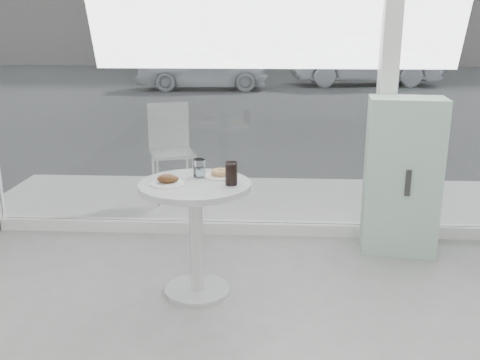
# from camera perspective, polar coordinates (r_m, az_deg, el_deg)

# --- Properties ---
(storefront) EXTENTS (5.00, 0.14, 3.00)m
(storefront) POSITION_cam_1_polar(r_m,az_deg,el_deg) (4.35, 4.75, 15.76)
(storefront) COLOR white
(storefront) RESTS_ON ground
(main_table) EXTENTS (0.72, 0.72, 0.77)m
(main_table) POSITION_cam_1_polar(r_m,az_deg,el_deg) (3.48, -4.76, -3.76)
(main_table) COLOR silver
(main_table) RESTS_ON ground
(patio_deck) EXTENTS (5.60, 1.60, 0.05)m
(patio_deck) POSITION_cam_1_polar(r_m,az_deg,el_deg) (5.42, 3.36, -2.33)
(patio_deck) COLOR silver
(patio_deck) RESTS_ON ground
(street) EXTENTS (40.00, 24.00, 0.00)m
(street) POSITION_cam_1_polar(r_m,az_deg,el_deg) (17.43, 3.33, 10.26)
(street) COLOR #3C3C3C
(street) RESTS_ON ground
(mint_cabinet) EXTENTS (0.60, 0.44, 1.22)m
(mint_cabinet) POSITION_cam_1_polar(r_m,az_deg,el_deg) (4.35, 16.87, 0.43)
(mint_cabinet) COLOR #9FCBB3
(mint_cabinet) RESTS_ON ground
(patio_chair) EXTENTS (0.52, 0.52, 0.95)m
(patio_chair) POSITION_cam_1_polar(r_m,az_deg,el_deg) (5.39, -7.36, 3.71)
(patio_chair) COLOR silver
(patio_chair) RESTS_ON patio_deck
(car_white) EXTENTS (3.81, 1.73, 1.27)m
(car_white) POSITION_cam_1_polar(r_m,az_deg,el_deg) (15.67, -3.96, 11.94)
(car_white) COLOR white
(car_white) RESTS_ON street
(car_silver) EXTENTS (4.51, 1.92, 1.45)m
(car_silver) POSITION_cam_1_polar(r_m,az_deg,el_deg) (17.14, 13.10, 12.21)
(car_silver) COLOR #A8ABB0
(car_silver) RESTS_ON street
(plate_fritter) EXTENTS (0.21, 0.21, 0.07)m
(plate_fritter) POSITION_cam_1_polar(r_m,az_deg,el_deg) (3.38, -7.69, -0.08)
(plate_fritter) COLOR white
(plate_fritter) RESTS_ON main_table
(plate_donut) EXTENTS (0.21, 0.21, 0.05)m
(plate_donut) POSITION_cam_1_polar(r_m,az_deg,el_deg) (3.53, -2.08, 0.63)
(plate_donut) COLOR white
(plate_donut) RESTS_ON main_table
(water_tumbler_a) EXTENTS (0.07, 0.07, 0.12)m
(water_tumbler_a) POSITION_cam_1_polar(r_m,az_deg,el_deg) (3.53, -4.31, 1.14)
(water_tumbler_a) COLOR white
(water_tumbler_a) RESTS_ON main_table
(water_tumbler_b) EXTENTS (0.07, 0.07, 0.12)m
(water_tumbler_b) POSITION_cam_1_polar(r_m,az_deg,el_deg) (3.55, -4.44, 1.22)
(water_tumbler_b) COLOR white
(water_tumbler_b) RESTS_ON main_table
(cola_glass) EXTENTS (0.08, 0.08, 0.15)m
(cola_glass) POSITION_cam_1_polar(r_m,az_deg,el_deg) (3.34, -0.93, 0.66)
(cola_glass) COLOR white
(cola_glass) RESTS_ON main_table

